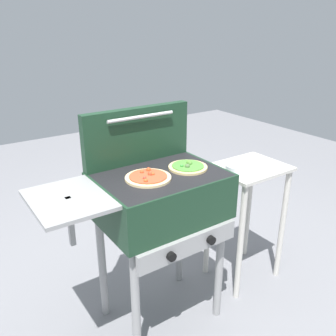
{
  "coord_description": "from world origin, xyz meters",
  "views": [
    {
      "loc": [
        -0.92,
        -1.41,
        1.6
      ],
      "look_at": [
        0.05,
        0.0,
        0.92
      ],
      "focal_mm": 38.6,
      "sensor_mm": 36.0,
      "label": 1
    }
  ],
  "objects": [
    {
      "name": "pizza_pepperoni",
      "position": [
        -0.08,
        -0.02,
        0.91
      ],
      "size": [
        0.23,
        0.23,
        0.04
      ],
      "color": "beige",
      "rests_on": "grill"
    },
    {
      "name": "pizza_veggie",
      "position": [
        0.16,
        -0.02,
        0.91
      ],
      "size": [
        0.2,
        0.2,
        0.04
      ],
      "color": "#E0C17F",
      "rests_on": "grill"
    },
    {
      "name": "topping_bowl_near",
      "position": [
        0.51,
        -0.02,
        0.82
      ],
      "size": [
        0.11,
        0.11,
        0.04
      ],
      "color": "silver",
      "rests_on": "prep_table"
    },
    {
      "name": "grill_lid_open",
      "position": [
        0.0,
        0.21,
        1.05
      ],
      "size": [
        0.63,
        0.08,
        0.3
      ],
      "color": "#193823",
      "rests_on": "grill"
    },
    {
      "name": "ground_plane",
      "position": [
        0.0,
        0.0,
        0.0
      ],
      "size": [
        8.0,
        8.0,
        0.0
      ],
      "primitive_type": "plane",
      "color": "gray"
    },
    {
      "name": "prep_table",
      "position": [
        0.66,
        0.0,
        0.56
      ],
      "size": [
        0.44,
        0.36,
        0.79
      ],
      "color": "beige",
      "rests_on": "ground_plane"
    },
    {
      "name": "grill",
      "position": [
        -0.01,
        -0.0,
        0.76
      ],
      "size": [
        0.96,
        0.53,
        0.9
      ],
      "color": "#193823",
      "rests_on": "ground_plane"
    }
  ]
}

